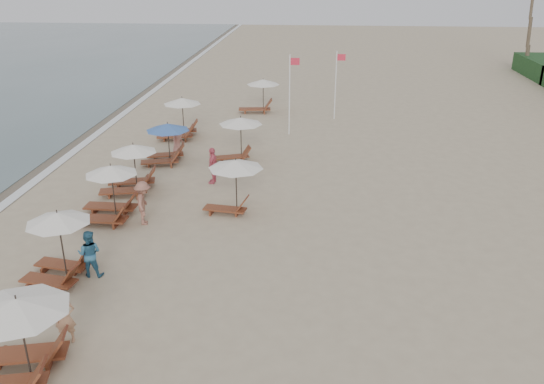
# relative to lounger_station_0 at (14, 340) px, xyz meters

# --- Properties ---
(ground) EXTENTS (160.00, 160.00, 0.00)m
(ground) POSITION_rel_lounger_station_0_xyz_m (5.13, 4.70, -1.15)
(ground) COLOR tan
(ground) RESTS_ON ground
(wet_sand_band) EXTENTS (3.20, 140.00, 0.01)m
(wet_sand_band) POSITION_rel_lounger_station_0_xyz_m (-7.37, 14.70, -1.15)
(wet_sand_band) COLOR #6B5E4C
(wet_sand_band) RESTS_ON ground
(foam_line) EXTENTS (0.50, 140.00, 0.02)m
(foam_line) POSITION_rel_lounger_station_0_xyz_m (-6.07, 14.70, -1.14)
(foam_line) COLOR white
(foam_line) RESTS_ON ground
(lounger_station_0) EXTENTS (2.82, 2.44, 2.34)m
(lounger_station_0) POSITION_rel_lounger_station_0_xyz_m (0.00, 0.00, 0.00)
(lounger_station_0) COLOR brown
(lounger_station_0) RESTS_ON ground
(lounger_station_1) EXTENTS (2.37, 2.02, 2.38)m
(lounger_station_1) POSITION_rel_lounger_station_0_xyz_m (-1.07, 4.64, 0.01)
(lounger_station_1) COLOR brown
(lounger_station_1) RESTS_ON ground
(lounger_station_2) EXTENTS (2.59, 2.04, 2.27)m
(lounger_station_2) POSITION_rel_lounger_station_0_xyz_m (-1.12, 9.25, -0.16)
(lounger_station_2) COLOR brown
(lounger_station_2) RESTS_ON ground
(lounger_station_3) EXTENTS (2.59, 2.34, 2.21)m
(lounger_station_3) POSITION_rel_lounger_station_0_xyz_m (-1.15, 12.15, -0.17)
(lounger_station_3) COLOR brown
(lounger_station_3) RESTS_ON ground
(lounger_station_4) EXTENTS (2.54, 2.21, 2.07)m
(lounger_station_4) POSITION_rel_lounger_station_0_xyz_m (-0.62, 16.13, -0.10)
(lounger_station_4) COLOR brown
(lounger_station_4) RESTS_ON ground
(lounger_station_5) EXTENTS (2.64, 2.29, 2.37)m
(lounger_station_5) POSITION_rel_lounger_station_0_xyz_m (-0.94, 20.52, -0.06)
(lounger_station_5) COLOR brown
(lounger_station_5) RESTS_ON ground
(inland_station_0) EXTENTS (2.53, 2.24, 2.22)m
(inland_station_0) POSITION_rel_lounger_station_0_xyz_m (3.72, 10.34, 0.34)
(inland_station_0) COLOR brown
(inland_station_0) RESTS_ON ground
(inland_station_1) EXTENTS (2.56, 2.24, 2.22)m
(inland_station_1) POSITION_rel_lounger_station_0_xyz_m (3.02, 16.90, 0.33)
(inland_station_1) COLOR brown
(inland_station_1) RESTS_ON ground
(inland_station_2) EXTENTS (2.85, 2.24, 2.22)m
(inland_station_2) POSITION_rel_lounger_station_0_xyz_m (3.06, 26.89, 0.13)
(inland_station_2) COLOR brown
(inland_station_2) RESTS_ON ground
(beachgoer_near) EXTENTS (0.63, 0.49, 1.55)m
(beachgoer_near) POSITION_rel_lounger_station_0_xyz_m (0.52, 1.55, -0.38)
(beachgoer_near) COLOR tan
(beachgoer_near) RESTS_ON ground
(beachgoer_mid_a) EXTENTS (0.81, 0.65, 1.60)m
(beachgoer_mid_a) POSITION_rel_lounger_station_0_xyz_m (-0.14, 4.96, -0.35)
(beachgoer_mid_a) COLOR #2D6687
(beachgoer_mid_a) RESTS_ON ground
(beachgoer_mid_b) EXTENTS (0.90, 1.26, 1.76)m
(beachgoer_mid_b) POSITION_rel_lounger_station_0_xyz_m (0.44, 8.95, -0.28)
(beachgoer_mid_b) COLOR #935C4B
(beachgoer_mid_b) RESTS_ON ground
(beachgoer_far_a) EXTENTS (0.52, 1.04, 1.72)m
(beachgoer_far_a) POSITION_rel_lounger_station_0_xyz_m (2.33, 13.53, -0.30)
(beachgoer_far_a) COLOR #D05365
(beachgoer_far_a) RESTS_ON ground
(beachgoer_far_b) EXTENTS (0.71, 0.88, 1.57)m
(beachgoer_far_b) POSITION_rel_lounger_station_0_xyz_m (-0.35, 17.64, -0.37)
(beachgoer_far_b) COLOR #A6675A
(beachgoer_far_b) RESTS_ON ground
(flag_pole_near) EXTENTS (0.60, 0.08, 4.70)m
(flag_pole_near) POSITION_rel_lounger_station_0_xyz_m (5.43, 21.81, 1.44)
(flag_pole_near) COLOR silver
(flag_pole_near) RESTS_ON ground
(flag_pole_far) EXTENTS (0.60, 0.08, 4.38)m
(flag_pole_far) POSITION_rel_lounger_station_0_xyz_m (8.19, 25.57, 1.28)
(flag_pole_far) COLOR silver
(flag_pole_far) RESTS_ON ground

